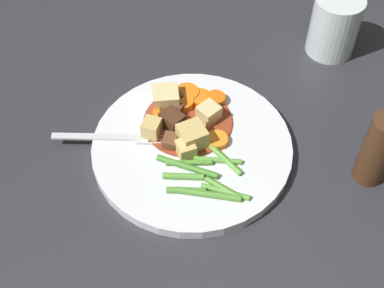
# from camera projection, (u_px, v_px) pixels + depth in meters

# --- Properties ---
(ground_plane) EXTENTS (3.00, 3.00, 0.00)m
(ground_plane) POSITION_uv_depth(u_px,v_px,m) (192.00, 151.00, 0.74)
(ground_plane) COLOR #2D2D33
(dinner_plate) EXTENTS (0.27, 0.27, 0.02)m
(dinner_plate) POSITION_uv_depth(u_px,v_px,m) (192.00, 148.00, 0.74)
(dinner_plate) COLOR white
(dinner_plate) RESTS_ON ground_plane
(stew_sauce) EXTENTS (0.12, 0.12, 0.00)m
(stew_sauce) POSITION_uv_depth(u_px,v_px,m) (188.00, 122.00, 0.75)
(stew_sauce) COLOR #93381E
(stew_sauce) RESTS_ON dinner_plate
(carrot_slice_0) EXTENTS (0.04, 0.04, 0.01)m
(carrot_slice_0) POSITION_uv_depth(u_px,v_px,m) (200.00, 99.00, 0.78)
(carrot_slice_0) COLOR orange
(carrot_slice_0) RESTS_ON dinner_plate
(carrot_slice_1) EXTENTS (0.04, 0.04, 0.01)m
(carrot_slice_1) POSITION_uv_depth(u_px,v_px,m) (217.00, 140.00, 0.73)
(carrot_slice_1) COLOR orange
(carrot_slice_1) RESTS_ON dinner_plate
(carrot_slice_2) EXTENTS (0.03, 0.03, 0.01)m
(carrot_slice_2) POSITION_uv_depth(u_px,v_px,m) (163.00, 115.00, 0.76)
(carrot_slice_2) COLOR orange
(carrot_slice_2) RESTS_ON dinner_plate
(carrot_slice_3) EXTENTS (0.04, 0.04, 0.01)m
(carrot_slice_3) POSITION_uv_depth(u_px,v_px,m) (183.00, 103.00, 0.77)
(carrot_slice_3) COLOR orange
(carrot_slice_3) RESTS_ON dinner_plate
(carrot_slice_4) EXTENTS (0.05, 0.05, 0.01)m
(carrot_slice_4) POSITION_uv_depth(u_px,v_px,m) (187.00, 94.00, 0.78)
(carrot_slice_4) COLOR orange
(carrot_slice_4) RESTS_ON dinner_plate
(carrot_slice_5) EXTENTS (0.03, 0.03, 0.01)m
(carrot_slice_5) POSITION_uv_depth(u_px,v_px,m) (216.00, 99.00, 0.77)
(carrot_slice_5) COLOR orange
(carrot_slice_5) RESTS_ON dinner_plate
(potato_chunk_0) EXTENTS (0.04, 0.04, 0.03)m
(potato_chunk_0) POSITION_uv_depth(u_px,v_px,m) (192.00, 136.00, 0.72)
(potato_chunk_0) COLOR #DBBC6B
(potato_chunk_0) RESTS_ON dinner_plate
(potato_chunk_1) EXTENTS (0.05, 0.05, 0.03)m
(potato_chunk_1) POSITION_uv_depth(u_px,v_px,m) (165.00, 99.00, 0.76)
(potato_chunk_1) COLOR #EAD68C
(potato_chunk_1) RESTS_ON dinner_plate
(potato_chunk_2) EXTENTS (0.03, 0.03, 0.02)m
(potato_chunk_2) POSITION_uv_depth(u_px,v_px,m) (209.00, 113.00, 0.75)
(potato_chunk_2) COLOR #EAD68C
(potato_chunk_2) RESTS_ON dinner_plate
(potato_chunk_3) EXTENTS (0.03, 0.03, 0.02)m
(potato_chunk_3) POSITION_uv_depth(u_px,v_px,m) (186.00, 149.00, 0.71)
(potato_chunk_3) COLOR #DBBC6B
(potato_chunk_3) RESTS_ON dinner_plate
(potato_chunk_4) EXTENTS (0.03, 0.03, 0.03)m
(potato_chunk_4) POSITION_uv_depth(u_px,v_px,m) (152.00, 129.00, 0.73)
(potato_chunk_4) COLOR #DBBC6B
(potato_chunk_4) RESTS_ON dinner_plate
(meat_chunk_0) EXTENTS (0.04, 0.03, 0.03)m
(meat_chunk_0) POSITION_uv_depth(u_px,v_px,m) (172.00, 121.00, 0.74)
(meat_chunk_0) COLOR #4C2B19
(meat_chunk_0) RESTS_ON dinner_plate
(meat_chunk_1) EXTENTS (0.04, 0.03, 0.02)m
(meat_chunk_1) POSITION_uv_depth(u_px,v_px,m) (172.00, 110.00, 0.76)
(meat_chunk_1) COLOR #56331E
(meat_chunk_1) RESTS_ON dinner_plate
(meat_chunk_2) EXTENTS (0.03, 0.03, 0.02)m
(meat_chunk_2) POSITION_uv_depth(u_px,v_px,m) (170.00, 141.00, 0.72)
(meat_chunk_2) COLOR brown
(meat_chunk_2) RESTS_ON dinner_plate
(meat_chunk_3) EXTENTS (0.02, 0.02, 0.02)m
(meat_chunk_3) POSITION_uv_depth(u_px,v_px,m) (175.00, 99.00, 0.77)
(meat_chunk_3) COLOR brown
(meat_chunk_3) RESTS_ON dinner_plate
(green_bean_0) EXTENTS (0.08, 0.02, 0.01)m
(green_bean_0) POSITION_uv_depth(u_px,v_px,m) (219.00, 154.00, 0.72)
(green_bean_0) COLOR #66AD42
(green_bean_0) RESTS_ON dinner_plate
(green_bean_1) EXTENTS (0.03, 0.05, 0.01)m
(green_bean_1) POSITION_uv_depth(u_px,v_px,m) (183.00, 176.00, 0.69)
(green_bean_1) COLOR #66AD42
(green_bean_1) RESTS_ON dinner_plate
(green_bean_2) EXTENTS (0.05, 0.03, 0.01)m
(green_bean_2) POSITION_uv_depth(u_px,v_px,m) (222.00, 189.00, 0.68)
(green_bean_2) COLOR #599E38
(green_bean_2) RESTS_ON dinner_plate
(green_bean_3) EXTENTS (0.03, 0.05, 0.01)m
(green_bean_3) POSITION_uv_depth(u_px,v_px,m) (186.00, 190.00, 0.68)
(green_bean_3) COLOR #599E38
(green_bean_3) RESTS_ON dinner_plate
(green_bean_4) EXTENTS (0.04, 0.06, 0.01)m
(green_bean_4) POSITION_uv_depth(u_px,v_px,m) (218.00, 160.00, 0.71)
(green_bean_4) COLOR #66AD42
(green_bean_4) RESTS_ON dinner_plate
(green_bean_5) EXTENTS (0.05, 0.05, 0.01)m
(green_bean_5) POSITION_uv_depth(u_px,v_px,m) (224.00, 192.00, 0.68)
(green_bean_5) COLOR #66AD42
(green_bean_5) RESTS_ON dinner_plate
(green_bean_6) EXTENTS (0.03, 0.06, 0.01)m
(green_bean_6) POSITION_uv_depth(u_px,v_px,m) (189.00, 163.00, 0.71)
(green_bean_6) COLOR #599E38
(green_bean_6) RESTS_ON dinner_plate
(green_bean_7) EXTENTS (0.06, 0.07, 0.01)m
(green_bean_7) POSITION_uv_depth(u_px,v_px,m) (208.00, 194.00, 0.68)
(green_bean_7) COLOR #599E38
(green_bean_7) RESTS_ON dinner_plate
(green_bean_8) EXTENTS (0.07, 0.06, 0.01)m
(green_bean_8) POSITION_uv_depth(u_px,v_px,m) (187.00, 167.00, 0.70)
(green_bean_8) COLOR #4C8E33
(green_bean_8) RESTS_ON dinner_plate
(fork) EXTENTS (0.10, 0.16, 0.00)m
(fork) POSITION_uv_depth(u_px,v_px,m) (120.00, 137.00, 0.74)
(fork) COLOR silver
(fork) RESTS_ON dinner_plate
(water_glass) EXTENTS (0.08, 0.08, 0.10)m
(water_glass) POSITION_uv_depth(u_px,v_px,m) (334.00, 25.00, 0.84)
(water_glass) COLOR silver
(water_glass) RESTS_ON ground_plane
(pepper_mill) EXTENTS (0.04, 0.04, 0.11)m
(pepper_mill) POSITION_uv_depth(u_px,v_px,m) (378.00, 150.00, 0.68)
(pepper_mill) COLOR #4C2D19
(pepper_mill) RESTS_ON ground_plane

